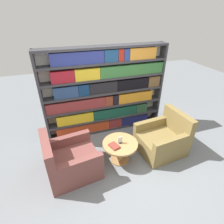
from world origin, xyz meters
name	(u,v)px	position (x,y,z in m)	size (l,w,h in m)	color
ground_plane	(127,167)	(0.00, 0.00, 0.00)	(14.00, 14.00, 0.00)	slate
bookshelf	(106,92)	(0.00, 1.44, 1.05)	(2.92, 0.30, 2.11)	silver
armchair_left	(70,161)	(-1.07, 0.23, 0.29)	(1.03, 0.95, 0.90)	brown
armchair_right	(163,139)	(0.94, 0.24, 0.29)	(1.01, 0.93, 0.90)	olive
coffee_table	(120,148)	(-0.06, 0.24, 0.33)	(0.71, 0.71, 0.46)	#AD7F4C
table_sign	(120,141)	(-0.06, 0.24, 0.52)	(0.09, 0.06, 0.15)	black
stray_book	(114,146)	(-0.21, 0.18, 0.48)	(0.21, 0.24, 0.04)	brown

